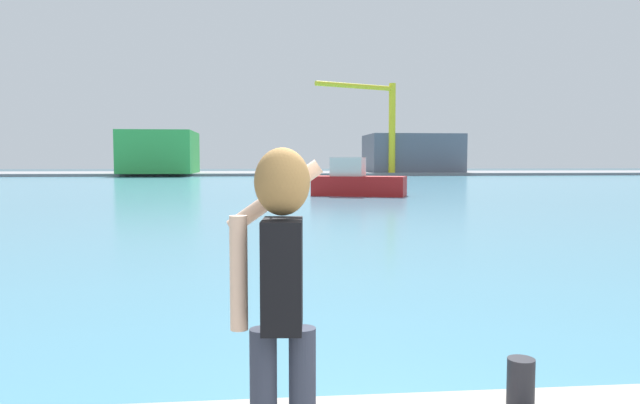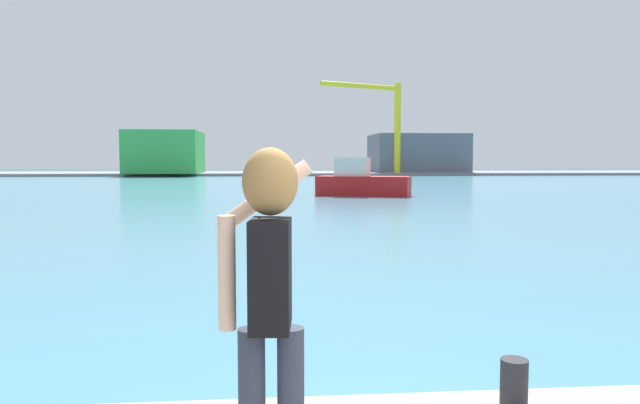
% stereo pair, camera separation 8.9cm
% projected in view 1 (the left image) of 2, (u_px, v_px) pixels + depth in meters
% --- Properties ---
extents(ground_plane, '(220.00, 220.00, 0.00)m').
position_uv_depth(ground_plane, '(275.00, 186.00, 51.99)').
color(ground_plane, '#334751').
extents(harbor_water, '(140.00, 100.00, 0.02)m').
position_uv_depth(harbor_water, '(275.00, 185.00, 53.98)').
color(harbor_water, teal).
rests_on(harbor_water, ground_plane).
extents(far_shore_dock, '(140.00, 20.00, 0.41)m').
position_uv_depth(far_shore_dock, '(269.00, 173.00, 93.67)').
color(far_shore_dock, gray).
rests_on(far_shore_dock, ground_plane).
extents(person_photographer, '(0.53, 0.56, 1.74)m').
position_uv_depth(person_photographer, '(280.00, 281.00, 3.01)').
color(person_photographer, '#2D3342').
rests_on(person_photographer, quay_promenade).
extents(harbor_bollard, '(0.19, 0.19, 0.32)m').
position_uv_depth(harbor_bollard, '(521.00, 382.00, 4.06)').
color(harbor_bollard, black).
rests_on(harbor_bollard, quay_promenade).
extents(boat_moored, '(6.10, 3.97, 2.40)m').
position_uv_depth(boat_moored, '(357.00, 182.00, 37.10)').
color(boat_moored, '#B21919').
rests_on(boat_moored, harbor_water).
extents(warehouse_left, '(10.06, 12.75, 6.01)m').
position_uv_depth(warehouse_left, '(160.00, 152.00, 86.10)').
color(warehouse_left, green).
rests_on(warehouse_left, far_shore_dock).
extents(warehouse_right, '(14.29, 11.05, 5.92)m').
position_uv_depth(warehouse_right, '(412.00, 153.00, 94.53)').
color(warehouse_right, slate).
rests_on(warehouse_right, far_shore_dock).
extents(port_crane, '(12.53, 6.01, 13.24)m').
position_uv_depth(port_crane, '(381.00, 115.00, 87.17)').
color(port_crane, yellow).
rests_on(port_crane, far_shore_dock).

